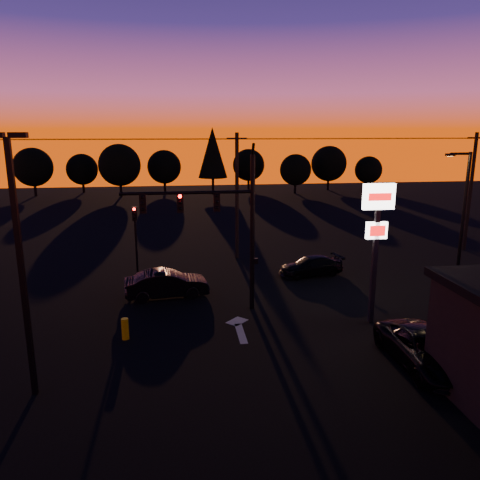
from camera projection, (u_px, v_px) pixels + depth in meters
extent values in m
plane|color=black|center=(233.00, 344.00, 20.64)|extent=(120.00, 120.00, 0.00)
cube|color=beige|center=(241.00, 333.00, 21.67)|extent=(0.35, 2.20, 0.01)
cube|color=beige|center=(237.00, 321.00, 23.02)|extent=(1.20, 1.20, 0.01)
cylinder|color=black|center=(252.00, 235.00, 23.77)|extent=(0.24, 0.24, 8.00)
cylinder|color=black|center=(253.00, 151.00, 22.80)|extent=(0.14, 0.52, 0.76)
cylinder|color=black|center=(187.00, 193.00, 22.83)|extent=(6.50, 0.16, 0.16)
cube|color=black|center=(217.00, 202.00, 23.14)|extent=(0.32, 0.22, 0.95)
sphere|color=black|center=(217.00, 196.00, 22.93)|extent=(0.18, 0.18, 0.18)
sphere|color=black|center=(217.00, 202.00, 23.00)|extent=(0.18, 0.18, 0.18)
sphere|color=black|center=(217.00, 208.00, 23.07)|extent=(0.18, 0.18, 0.18)
cube|color=black|center=(180.00, 203.00, 22.90)|extent=(0.32, 0.22, 0.95)
sphere|color=#FF0705|center=(180.00, 196.00, 22.70)|extent=(0.18, 0.18, 0.18)
sphere|color=black|center=(180.00, 202.00, 22.77)|extent=(0.18, 0.18, 0.18)
sphere|color=black|center=(180.00, 209.00, 22.84)|extent=(0.18, 0.18, 0.18)
cube|color=black|center=(143.00, 204.00, 22.67)|extent=(0.32, 0.22, 0.95)
sphere|color=black|center=(142.00, 197.00, 22.46)|extent=(0.18, 0.18, 0.18)
sphere|color=black|center=(143.00, 203.00, 22.53)|extent=(0.18, 0.18, 0.18)
sphere|color=black|center=(143.00, 209.00, 22.60)|extent=(0.18, 0.18, 0.18)
cube|color=black|center=(256.00, 261.00, 24.12)|extent=(0.22, 0.18, 0.28)
cylinder|color=black|center=(136.00, 245.00, 30.66)|extent=(0.14, 0.14, 3.60)
cube|color=black|center=(135.00, 214.00, 30.17)|extent=(0.30, 0.20, 0.90)
sphere|color=#FF0705|center=(134.00, 209.00, 29.98)|extent=(0.18, 0.18, 0.18)
sphere|color=black|center=(134.00, 214.00, 30.05)|extent=(0.18, 0.18, 0.18)
sphere|color=black|center=(135.00, 218.00, 30.11)|extent=(0.18, 0.18, 0.18)
cube|color=black|center=(22.00, 273.00, 15.73)|extent=(0.18, 0.18, 9.00)
cube|color=black|center=(18.00, 135.00, 14.72)|extent=(0.55, 0.30, 0.18)
cube|color=black|center=(374.00, 259.00, 22.26)|extent=(0.22, 0.22, 6.40)
cube|color=white|center=(379.00, 197.00, 21.57)|extent=(1.50, 0.25, 1.20)
cube|color=red|center=(380.00, 197.00, 21.43)|extent=(1.10, 0.02, 0.35)
cube|color=white|center=(376.00, 230.00, 21.94)|extent=(1.00, 0.22, 0.80)
cube|color=red|center=(378.00, 231.00, 21.81)|extent=(0.75, 0.02, 0.50)
cylinder|color=black|center=(463.00, 223.00, 26.85)|extent=(0.20, 0.20, 8.00)
cylinder|color=black|center=(460.00, 154.00, 25.87)|extent=(1.20, 0.14, 0.14)
cube|color=black|center=(450.00, 155.00, 25.80)|extent=(0.50, 0.22, 0.14)
plane|color=#FFB759|center=(450.00, 156.00, 25.82)|extent=(0.35, 0.35, 0.00)
cylinder|color=black|center=(237.00, 197.00, 33.36)|extent=(0.26, 0.26, 9.00)
cube|color=black|center=(237.00, 138.00, 32.41)|extent=(1.40, 0.10, 0.10)
cylinder|color=black|center=(470.00, 193.00, 35.71)|extent=(0.26, 0.26, 9.00)
cube|color=black|center=(477.00, 138.00, 34.76)|extent=(1.40, 0.10, 0.10)
cylinder|color=black|center=(102.00, 140.00, 30.66)|extent=(18.00, 0.02, 0.02)
cylinder|color=black|center=(103.00, 139.00, 31.23)|extent=(18.00, 0.02, 0.02)
cylinder|color=black|center=(105.00, 139.00, 31.82)|extent=(18.00, 0.02, 0.02)
cylinder|color=black|center=(364.00, 139.00, 33.02)|extent=(18.00, 0.02, 0.02)
cylinder|color=black|center=(361.00, 138.00, 33.58)|extent=(18.00, 0.02, 0.02)
cylinder|color=black|center=(358.00, 139.00, 34.17)|extent=(18.00, 0.02, 0.02)
cube|color=black|center=(473.00, 336.00, 18.14)|extent=(2.20, 0.05, 1.60)
cylinder|color=#CFB801|center=(125.00, 329.00, 21.00)|extent=(0.32, 0.32, 0.97)
cylinder|color=black|center=(35.00, 190.00, 65.78)|extent=(0.36, 0.36, 1.62)
sphere|color=black|center=(33.00, 167.00, 65.03)|extent=(5.36, 5.36, 5.36)
cylinder|color=black|center=(84.00, 188.00, 69.48)|extent=(0.36, 0.36, 1.38)
sphere|color=black|center=(82.00, 169.00, 68.85)|extent=(4.54, 4.54, 4.54)
cylinder|color=black|center=(121.00, 190.00, 65.40)|extent=(0.36, 0.36, 1.75)
sphere|color=black|center=(120.00, 165.00, 64.59)|extent=(5.77, 5.78, 5.78)
cylinder|color=black|center=(165.00, 187.00, 70.07)|extent=(0.36, 0.36, 1.50)
sphere|color=black|center=(164.00, 167.00, 69.38)|extent=(4.95, 4.95, 4.95)
cylinder|color=black|center=(213.00, 186.00, 68.00)|extent=(0.36, 0.36, 2.38)
cone|color=black|center=(213.00, 153.00, 66.90)|extent=(4.18, 4.18, 7.12)
cylinder|color=black|center=(249.00, 184.00, 73.70)|extent=(0.36, 0.36, 1.50)
sphere|color=black|center=(249.00, 165.00, 73.01)|extent=(4.95, 4.95, 4.95)
cylinder|color=black|center=(295.00, 189.00, 68.72)|extent=(0.36, 0.36, 1.38)
sphere|color=black|center=(295.00, 170.00, 68.08)|extent=(4.54, 4.54, 4.54)
cylinder|color=black|center=(328.00, 185.00, 72.36)|extent=(0.36, 0.36, 1.62)
sphere|color=black|center=(329.00, 164.00, 71.61)|extent=(5.36, 5.36, 5.36)
cylinder|color=black|center=(367.00, 186.00, 72.23)|extent=(0.36, 0.36, 1.25)
sphere|color=black|center=(368.00, 170.00, 71.65)|extent=(4.12, 4.12, 4.12)
imported|color=black|center=(167.00, 284.00, 26.25)|extent=(4.81, 2.21, 1.53)
imported|color=black|center=(311.00, 266.00, 30.20)|extent=(4.45, 2.49, 1.22)
imported|color=black|center=(425.00, 349.00, 18.56)|extent=(2.46, 5.17, 1.43)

